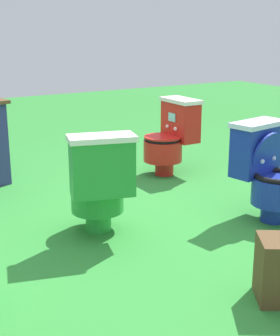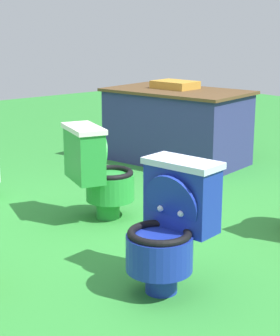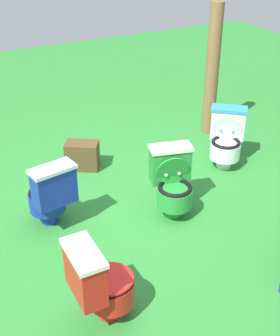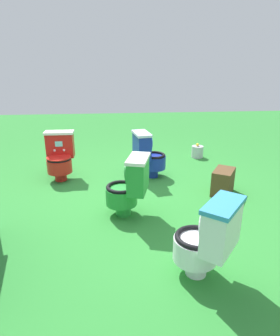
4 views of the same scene
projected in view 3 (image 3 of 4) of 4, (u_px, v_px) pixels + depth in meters
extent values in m
plane|color=#2D8433|center=(132.00, 221.00, 4.74)|extent=(14.00, 14.00, 0.00)
cylinder|color=green|center=(173.00, 209.00, 4.81)|extent=(0.22, 0.22, 0.14)
cylinder|color=green|center=(175.00, 197.00, 4.70)|extent=(0.46, 0.46, 0.20)
torus|color=black|center=(175.00, 188.00, 4.65)|extent=(0.44, 0.44, 0.04)
cylinder|color=white|center=(175.00, 192.00, 4.67)|extent=(0.30, 0.30, 0.01)
cube|color=green|center=(170.00, 165.00, 4.74)|extent=(0.45, 0.29, 0.37)
cube|color=white|center=(171.00, 148.00, 4.64)|extent=(0.48, 0.32, 0.04)
cube|color=#8CE0E5|center=(173.00, 166.00, 4.63)|extent=(0.11, 0.04, 0.08)
cylinder|color=green|center=(173.00, 171.00, 4.66)|extent=(0.36, 0.18, 0.35)
sphere|color=white|center=(179.00, 174.00, 4.69)|extent=(0.04, 0.04, 0.04)
sphere|color=white|center=(166.00, 175.00, 4.66)|extent=(0.04, 0.04, 0.04)
cylinder|color=white|center=(224.00, 162.00, 5.69)|extent=(0.25, 0.25, 0.14)
cylinder|color=white|center=(225.00, 150.00, 5.59)|extent=(0.52, 0.52, 0.20)
torus|color=black|center=(226.00, 142.00, 5.53)|extent=(0.50, 0.50, 0.04)
cylinder|color=#338CBF|center=(226.00, 146.00, 5.56)|extent=(0.34, 0.34, 0.01)
cube|color=white|center=(228.00, 124.00, 5.63)|extent=(0.44, 0.41, 0.37)
cube|color=#338CBF|center=(229.00, 109.00, 5.52)|extent=(0.47, 0.44, 0.04)
cube|color=#8CE0E5|center=(228.00, 124.00, 5.52)|extent=(0.09, 0.08, 0.08)
cylinder|color=white|center=(227.00, 129.00, 5.55)|extent=(0.33, 0.29, 0.35)
sphere|color=#338CBF|center=(233.00, 132.00, 5.55)|extent=(0.04, 0.04, 0.04)
sphere|color=#338CBF|center=(221.00, 131.00, 5.57)|extent=(0.04, 0.04, 0.04)
cylinder|color=red|center=(109.00, 308.00, 3.63)|extent=(0.18, 0.18, 0.14)
cylinder|color=red|center=(111.00, 291.00, 3.55)|extent=(0.37, 0.37, 0.20)
torus|color=black|center=(110.00, 281.00, 3.50)|extent=(0.36, 0.36, 0.04)
cylinder|color=white|center=(111.00, 286.00, 3.52)|extent=(0.24, 0.24, 0.01)
cube|color=red|center=(85.00, 274.00, 3.34)|extent=(0.19, 0.41, 0.37)
cube|color=white|center=(83.00, 253.00, 3.24)|extent=(0.22, 0.44, 0.04)
cube|color=#8CE0E5|center=(97.00, 265.00, 3.36)|extent=(0.01, 0.11, 0.08)
cylinder|color=red|center=(110.00, 279.00, 3.49)|extent=(0.36, 0.36, 0.02)
sphere|color=white|center=(95.00, 269.00, 3.46)|extent=(0.04, 0.04, 0.04)
sphere|color=white|center=(102.00, 281.00, 3.35)|extent=(0.04, 0.04, 0.04)
cylinder|color=#192D9E|center=(50.00, 215.00, 4.71)|extent=(0.21, 0.21, 0.14)
cylinder|color=#192D9E|center=(47.00, 201.00, 4.64)|extent=(0.43, 0.43, 0.20)
torus|color=black|center=(46.00, 192.00, 4.58)|extent=(0.41, 0.41, 0.04)
cylinder|color=silver|center=(47.00, 196.00, 4.61)|extent=(0.28, 0.28, 0.01)
cube|color=#192D9E|center=(54.00, 187.00, 4.37)|extent=(0.44, 0.26, 0.37)
cube|color=silver|center=(52.00, 169.00, 4.27)|extent=(0.46, 0.28, 0.04)
cube|color=#8CE0E5|center=(49.00, 179.00, 4.41)|extent=(0.11, 0.03, 0.08)
cylinder|color=#192D9E|center=(49.00, 184.00, 4.44)|extent=(0.36, 0.15, 0.35)
sphere|color=silver|center=(43.00, 189.00, 4.43)|extent=(0.04, 0.04, 0.04)
sphere|color=silver|center=(56.00, 185.00, 4.50)|extent=(0.04, 0.04, 0.04)
cylinder|color=brown|center=(212.00, 71.00, 6.16)|extent=(0.18, 0.18, 1.81)
cube|color=brown|center=(82.00, 155.00, 5.62)|extent=(0.47, 0.42, 0.34)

